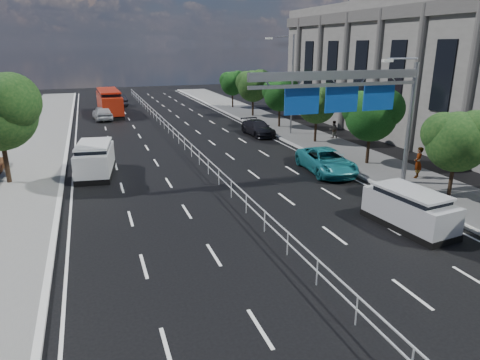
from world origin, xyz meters
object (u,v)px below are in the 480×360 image
near_car_dark (120,100)px  silver_minivan (410,209)px  overhead_gantry (355,93)px  pedestrian_a (418,162)px  parked_car_teal (326,161)px  parked_car_dark (258,128)px  pedestrian_b (333,129)px  near_car_silver (102,113)px  red_bus (109,102)px  white_minivan (95,159)px

near_car_dark → silver_minivan: 48.17m
overhead_gantry → pedestrian_a: 6.97m
silver_minivan → parked_car_teal: (1.01, 9.19, -0.13)m
parked_car_teal → parked_car_dark: bearing=94.5°
silver_minivan → pedestrian_b: silver_minivan is taller
silver_minivan → pedestrian_a: 8.08m
silver_minivan → parked_car_dark: silver_minivan is taller
near_car_dark → parked_car_teal: size_ratio=0.80×
near_car_dark → silver_minivan: silver_minivan is taller
near_car_dark → parked_car_teal: (10.39, -38.06, 0.04)m
overhead_gantry → parked_car_dark: (1.03, 16.66, -4.92)m
near_car_silver → pedestrian_a: bearing=114.9°
pedestrian_b → pedestrian_a: bearing=83.6°
parked_car_teal → red_bus: bearing=117.3°
overhead_gantry → red_bus: 36.36m
white_minivan → pedestrian_b: white_minivan is taller
parked_car_teal → parked_car_dark: 12.87m
overhead_gantry → near_car_dark: overhead_gantry is taller
near_car_dark → pedestrian_a: bearing=103.7°
parked_car_dark → silver_minivan: bearing=-96.0°
parked_car_dark → pedestrian_b: (5.63, -4.02, 0.23)m
pedestrian_a → pedestrian_b: pedestrian_a is taller
white_minivan → near_car_dark: 33.81m
overhead_gantry → pedestrian_a: overhead_gantry is taller
white_minivan → red_bus: size_ratio=0.51×
overhead_gantry → red_bus: overhead_gantry is taller
near_car_silver → near_car_dark: 11.73m
parked_car_teal → parked_car_dark: size_ratio=1.17×
near_car_silver → parked_car_dark: (13.38, -13.79, -0.10)m
silver_minivan → parked_car_teal: bearing=77.2°
pedestrian_a → pedestrian_b: (1.34, 12.17, -0.20)m
near_car_dark → pedestrian_b: pedestrian_b is taller
parked_car_teal → parked_car_dark: (0.25, 12.86, -0.08)m
white_minivan → silver_minivan: bearing=-37.7°
parked_car_dark → near_car_silver: bearing=131.5°
near_car_silver → parked_car_teal: size_ratio=0.83×
near_car_silver → pedestrian_b: pedestrian_b is taller
white_minivan → parked_car_teal: (14.46, -4.50, -0.27)m
red_bus → near_car_dark: 7.78m
white_minivan → parked_car_dark: white_minivan is taller
near_car_dark → parked_car_dark: near_car_dark is taller
silver_minivan → pedestrian_a: (5.56, 5.86, 0.22)m
silver_minivan → pedestrian_b: (6.90, 18.03, 0.02)m
parked_car_teal → pedestrian_b: size_ratio=3.58×
red_bus → parked_car_teal: red_bus is taller
near_car_dark → overhead_gantry: bearing=96.8°
pedestrian_b → parked_car_dark: bearing=-35.7°
near_car_dark → pedestrian_b: (16.28, -29.22, 0.19)m
overhead_gantry → near_car_silver: (-12.36, 30.45, -4.82)m
overhead_gantry → pedestrian_b: (6.66, 12.63, -4.69)m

